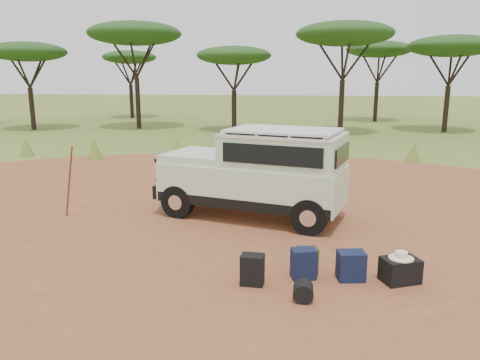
# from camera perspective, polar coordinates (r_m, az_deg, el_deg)

# --- Properties ---
(ground) EXTENTS (140.00, 140.00, 0.00)m
(ground) POSITION_cam_1_polar(r_m,az_deg,el_deg) (9.34, -4.45, -7.15)
(ground) COLOR #5A6F27
(ground) RESTS_ON ground
(dirt_clearing) EXTENTS (23.00, 23.00, 0.01)m
(dirt_clearing) POSITION_cam_1_polar(r_m,az_deg,el_deg) (9.34, -4.45, -7.13)
(dirt_clearing) COLOR #9C5033
(dirt_clearing) RESTS_ON ground
(grass_fringe) EXTENTS (36.60, 1.60, 0.90)m
(grass_fringe) POSITION_cam_1_polar(r_m,az_deg,el_deg) (17.57, 1.70, 3.59)
(grass_fringe) COLOR #5A6F27
(grass_fringe) RESTS_ON ground
(acacia_treeline) EXTENTS (46.70, 13.20, 6.26)m
(acacia_treeline) POSITION_cam_1_polar(r_m,az_deg,el_deg) (28.48, 5.45, 16.00)
(acacia_treeline) COLOR black
(acacia_treeline) RESTS_ON ground
(safari_vehicle) EXTENTS (4.44, 2.69, 2.04)m
(safari_vehicle) POSITION_cam_1_polar(r_m,az_deg,el_deg) (10.45, 2.22, 0.62)
(safari_vehicle) COLOR silver
(safari_vehicle) RESTS_ON ground
(walking_staff) EXTENTS (0.39, 0.19, 1.65)m
(walking_staff) POSITION_cam_1_polar(r_m,az_deg,el_deg) (11.17, -20.10, -0.20)
(walking_staff) COLOR brown
(walking_staff) RESTS_ON ground
(backpack_black) EXTENTS (0.36, 0.28, 0.48)m
(backpack_black) POSITION_cam_1_polar(r_m,az_deg,el_deg) (7.30, 1.52, -10.89)
(backpack_black) COLOR black
(backpack_black) RESTS_ON ground
(backpack_navy) EXTENTS (0.43, 0.35, 0.49)m
(backpack_navy) POSITION_cam_1_polar(r_m,az_deg,el_deg) (7.56, 7.74, -10.10)
(backpack_navy) COLOR #121839
(backpack_navy) RESTS_ON ground
(backpack_olive) EXTENTS (0.36, 0.28, 0.46)m
(backpack_olive) POSITION_cam_1_polar(r_m,az_deg,el_deg) (7.72, 8.20, -9.77)
(backpack_olive) COLOR #3E421E
(backpack_olive) RESTS_ON ground
(duffel_navy) EXTENTS (0.46, 0.38, 0.47)m
(duffel_navy) POSITION_cam_1_polar(r_m,az_deg,el_deg) (7.65, 13.37, -10.16)
(duffel_navy) COLOR #121839
(duffel_navy) RESTS_ON ground
(hard_case) EXTENTS (0.66, 0.57, 0.39)m
(hard_case) POSITION_cam_1_polar(r_m,az_deg,el_deg) (7.80, 18.93, -10.37)
(hard_case) COLOR black
(hard_case) RESTS_ON ground
(stuff_sack) EXTENTS (0.29, 0.29, 0.29)m
(stuff_sack) POSITION_cam_1_polar(r_m,az_deg,el_deg) (6.91, 7.72, -13.30)
(stuff_sack) COLOR black
(stuff_sack) RESTS_ON ground
(safari_hat) EXTENTS (0.38, 0.38, 0.11)m
(safari_hat) POSITION_cam_1_polar(r_m,az_deg,el_deg) (7.72, 19.06, -8.75)
(safari_hat) COLOR #F4E3B7
(safari_hat) RESTS_ON hard_case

